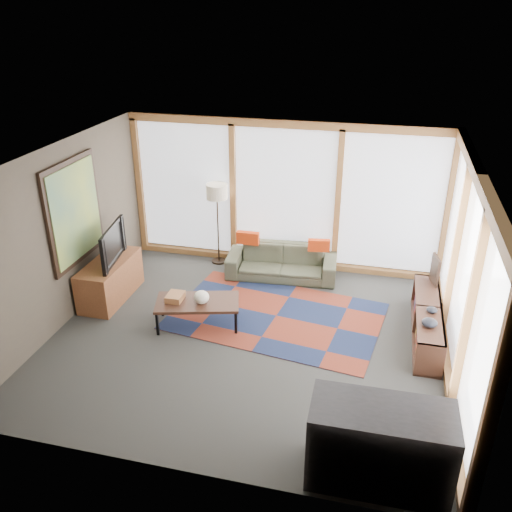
% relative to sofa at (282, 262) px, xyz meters
% --- Properties ---
extents(ground, '(5.50, 5.50, 0.00)m').
position_rel_sofa_xyz_m(ground, '(-0.07, -1.95, -0.27)').
color(ground, '#2D2E2B').
rests_on(ground, ground).
extents(room_envelope, '(5.52, 5.02, 2.62)m').
position_rel_sofa_xyz_m(room_envelope, '(0.42, -1.39, 1.27)').
color(room_envelope, '#453C33').
rests_on(room_envelope, ground).
extents(rug, '(3.32, 2.39, 0.01)m').
position_rel_sofa_xyz_m(rug, '(0.19, -1.31, -0.27)').
color(rug, maroon).
rests_on(rug, ground).
extents(sofa, '(1.91, 0.87, 0.54)m').
position_rel_sofa_xyz_m(sofa, '(0.00, 0.00, 0.00)').
color(sofa, '#2F3425').
rests_on(sofa, ground).
extents(pillow_left, '(0.39, 0.12, 0.21)m').
position_rel_sofa_xyz_m(pillow_left, '(-0.60, 0.03, 0.38)').
color(pillow_left, '#B1300C').
rests_on(pillow_left, sofa).
extents(pillow_right, '(0.38, 0.17, 0.20)m').
position_rel_sofa_xyz_m(pillow_right, '(0.62, 0.03, 0.37)').
color(pillow_right, '#B1300C').
rests_on(pillow_right, sofa).
extents(floor_lamp, '(0.37, 0.37, 1.48)m').
position_rel_sofa_xyz_m(floor_lamp, '(-1.22, 0.28, 0.47)').
color(floor_lamp, black).
rests_on(floor_lamp, ground).
extents(coffee_table, '(1.31, 0.89, 0.40)m').
position_rel_sofa_xyz_m(coffee_table, '(-0.88, -1.80, -0.07)').
color(coffee_table, black).
rests_on(coffee_table, ground).
extents(book_stack, '(0.23, 0.29, 0.09)m').
position_rel_sofa_xyz_m(book_stack, '(-1.21, -1.85, 0.17)').
color(book_stack, '#9A6139').
rests_on(book_stack, coffee_table).
extents(vase, '(0.26, 0.26, 0.19)m').
position_rel_sofa_xyz_m(vase, '(-0.81, -1.84, 0.22)').
color(vase, silver).
rests_on(vase, coffee_table).
extents(bookshelf, '(0.36, 1.96, 0.49)m').
position_rel_sofa_xyz_m(bookshelf, '(2.36, -1.31, -0.03)').
color(bookshelf, black).
rests_on(bookshelf, ground).
extents(bowl_a, '(0.21, 0.21, 0.10)m').
position_rel_sofa_xyz_m(bowl_a, '(2.34, -1.83, 0.27)').
color(bowl_a, black).
rests_on(bowl_a, bookshelf).
extents(bowl_b, '(0.18, 0.18, 0.07)m').
position_rel_sofa_xyz_m(bowl_b, '(2.38, -1.47, 0.26)').
color(bowl_b, black).
rests_on(bowl_b, bookshelf).
extents(shelf_picture, '(0.11, 0.33, 0.44)m').
position_rel_sofa_xyz_m(shelf_picture, '(2.44, -0.58, 0.44)').
color(shelf_picture, black).
rests_on(shelf_picture, bookshelf).
extents(tv_console, '(0.53, 1.28, 0.64)m').
position_rel_sofa_xyz_m(tv_console, '(-2.50, -1.38, 0.05)').
color(tv_console, brown).
rests_on(tv_console, ground).
extents(television, '(0.30, 1.04, 0.59)m').
position_rel_sofa_xyz_m(television, '(-2.49, -1.36, 0.67)').
color(television, black).
rests_on(television, tv_console).
extents(bar_counter, '(1.39, 0.67, 0.87)m').
position_rel_sofa_xyz_m(bar_counter, '(1.80, -4.07, 0.17)').
color(bar_counter, black).
rests_on(bar_counter, ground).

